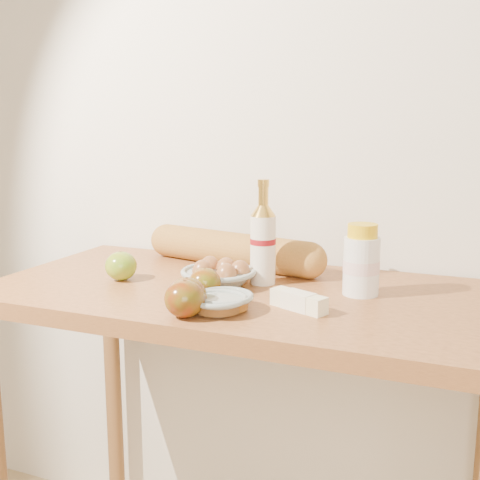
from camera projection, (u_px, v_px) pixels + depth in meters
name	position (u px, v px, depth m)	size (l,w,h in m)	color
back_wall	(290.00, 114.00, 1.62)	(3.50, 0.02, 2.60)	silver
table	(245.00, 339.00, 1.42)	(1.20, 0.60, 0.90)	#A86836
bourbon_bottle	(263.00, 242.00, 1.42)	(0.08, 0.08, 0.25)	beige
cream_bottle	(361.00, 262.00, 1.33)	(0.09, 0.09, 0.16)	white
egg_bowl	(219.00, 275.00, 1.41)	(0.21, 0.21, 0.06)	#919F9A
baguette	(232.00, 249.00, 1.60)	(0.56, 0.21, 0.09)	#C0873A
apple_yellowgreen	(121.00, 266.00, 1.46)	(0.09, 0.09, 0.07)	#9D9A1F
apple_redgreen_front	(187.00, 296.00, 1.20)	(0.10, 0.10, 0.08)	maroon
apple_redgreen_right	(205.00, 283.00, 1.32)	(0.07, 0.07, 0.07)	#931208
sugar_bowl	(218.00, 304.00, 1.21)	(0.13, 0.13, 0.03)	gray
syrup_bowl	(224.00, 301.00, 1.23)	(0.16, 0.16, 0.04)	gray
butter_stick	(299.00, 301.00, 1.23)	(0.13, 0.08, 0.04)	#F5ECBE
apple_extra	(185.00, 299.00, 1.18)	(0.10, 0.10, 0.08)	maroon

